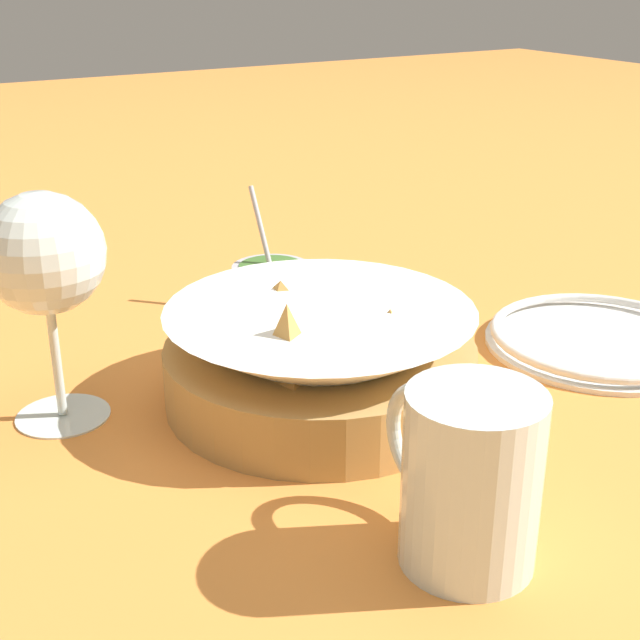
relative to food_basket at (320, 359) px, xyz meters
The scene contains 6 objects.
ground_plane 0.04m from the food_basket, 134.08° to the right, with size 4.00×4.00×0.00m, color orange.
food_basket is the anchor object (origin of this frame).
sauce_cup 0.20m from the food_basket, 16.89° to the right, with size 0.08×0.08×0.11m.
wine_glass 0.21m from the food_basket, 67.54° to the left, with size 0.09×0.09×0.17m.
beer_mug 0.21m from the food_basket, behind, with size 0.12×0.08×0.11m.
side_plate 0.27m from the food_basket, 98.20° to the right, with size 0.20×0.20×0.01m.
Camera 1 is at (-0.52, 0.33, 0.32)m, focal length 50.00 mm.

